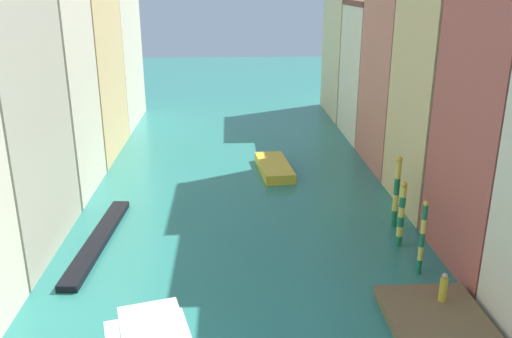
# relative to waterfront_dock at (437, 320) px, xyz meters

# --- Properties ---
(ground_plane) EXTENTS (154.00, 154.00, 0.00)m
(ground_plane) POSITION_rel_waterfront_dock_xyz_m (-8.34, 16.67, -0.27)
(ground_plane) COLOR #28756B
(building_left_2) EXTENTS (8.09, 7.65, 14.56)m
(building_left_2) POSITION_rel_waterfront_dock_xyz_m (-23.13, 17.76, 7.02)
(building_left_2) COLOR beige
(building_left_2) RESTS_ON ground
(building_left_3) EXTENTS (8.09, 10.79, 22.42)m
(building_left_3) POSITION_rel_waterfront_dock_xyz_m (-23.13, 27.21, 10.95)
(building_left_3) COLOR #DBB77A
(building_left_3) RESTS_ON ground
(building_left_4) EXTENTS (8.09, 11.70, 18.20)m
(building_left_4) POSITION_rel_waterfront_dock_xyz_m (-23.13, 38.37, 8.83)
(building_left_4) COLOR beige
(building_left_4) RESTS_ON ground
(building_right_2) EXTENTS (8.09, 8.25, 21.12)m
(building_right_2) POSITION_rel_waterfront_dock_xyz_m (6.44, 13.91, 10.29)
(building_right_2) COLOR #DBB77A
(building_right_2) RESTS_ON ground
(building_right_3) EXTENTS (8.09, 8.93, 22.46)m
(building_right_3) POSITION_rel_waterfront_dock_xyz_m (6.44, 22.54, 10.97)
(building_right_3) COLOR #C6705B
(building_right_3) RESTS_ON ground
(building_right_4) EXTENTS (8.09, 8.60, 13.10)m
(building_right_4) POSITION_rel_waterfront_dock_xyz_m (6.44, 31.35, 6.29)
(building_right_4) COLOR beige
(building_right_4) RESTS_ON ground
(building_right_5) EXTENTS (8.09, 10.67, 17.38)m
(building_right_5) POSITION_rel_waterfront_dock_xyz_m (6.44, 41.28, 8.43)
(building_right_5) COLOR beige
(building_right_5) RESTS_ON ground
(waterfront_dock) EXTENTS (4.35, 5.11, 0.55)m
(waterfront_dock) POSITION_rel_waterfront_dock_xyz_m (0.00, 0.00, 0.00)
(waterfront_dock) COLOR brown
(waterfront_dock) RESTS_ON ground
(person_on_dock) EXTENTS (0.36, 0.36, 1.44)m
(person_on_dock) POSITION_rel_waterfront_dock_xyz_m (0.62, 1.08, 0.94)
(person_on_dock) COLOR gold
(person_on_dock) RESTS_ON waterfront_dock
(mooring_pole_0) EXTENTS (0.28, 0.28, 4.12)m
(mooring_pole_0) POSITION_rel_waterfront_dock_xyz_m (0.76, 4.56, 1.83)
(mooring_pole_0) COLOR #197247
(mooring_pole_0) RESTS_ON ground
(mooring_pole_1) EXTENTS (0.39, 0.39, 4.02)m
(mooring_pole_1) POSITION_rel_waterfront_dock_xyz_m (0.66, 7.73, 1.79)
(mooring_pole_1) COLOR #197247
(mooring_pole_1) RESTS_ON ground
(mooring_pole_2) EXTENTS (0.39, 0.39, 4.64)m
(mooring_pole_2) POSITION_rel_waterfront_dock_xyz_m (1.14, 10.33, 2.10)
(mooring_pole_2) COLOR #197247
(mooring_pole_2) RESTS_ON ground
(gondola_black) EXTENTS (1.79, 11.01, 0.39)m
(gondola_black) POSITION_rel_waterfront_dock_xyz_m (-17.01, 8.96, -0.08)
(gondola_black) COLOR black
(gondola_black) RESTS_ON ground
(motorboat_0) EXTENTS (2.88, 6.48, 0.77)m
(motorboat_0) POSITION_rel_waterfront_dock_xyz_m (-5.54, 21.04, 0.11)
(motorboat_0) COLOR gold
(motorboat_0) RESTS_ON ground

